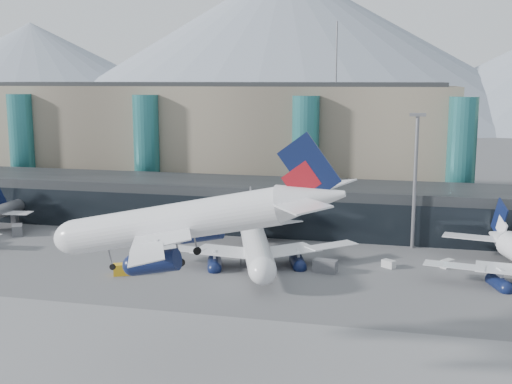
% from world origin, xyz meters
% --- Properties ---
extents(ground, '(900.00, 900.00, 0.00)m').
position_xyz_m(ground, '(0.00, 0.00, 0.00)').
color(ground, '#515154').
rests_on(ground, ground).
extents(runway_strip, '(400.00, 40.00, 0.04)m').
position_xyz_m(runway_strip, '(0.00, -15.00, 0.02)').
color(runway_strip, slate).
rests_on(runway_strip, ground).
extents(runway_markings, '(128.00, 1.00, 0.02)m').
position_xyz_m(runway_markings, '(-0.00, -15.00, 0.05)').
color(runway_markings, gold).
rests_on(runway_markings, ground).
extents(concourse, '(170.00, 27.00, 10.00)m').
position_xyz_m(concourse, '(-0.02, 57.73, 4.97)').
color(concourse, black).
rests_on(concourse, ground).
extents(terminal_main, '(130.00, 30.00, 31.00)m').
position_xyz_m(terminal_main, '(-25.00, 90.00, 15.44)').
color(terminal_main, gray).
rests_on(terminal_main, ground).
extents(teal_towers, '(116.40, 19.40, 46.00)m').
position_xyz_m(teal_towers, '(-14.99, 74.01, 14.01)').
color(teal_towers, '#297275').
rests_on(teal_towers, ground).
extents(mountain_ridge, '(910.00, 400.00, 110.00)m').
position_xyz_m(mountain_ridge, '(15.97, 380.00, 45.74)').
color(mountain_ridge, gray).
rests_on(mountain_ridge, ground).
extents(lightmast_mid, '(3.00, 1.20, 25.60)m').
position_xyz_m(lightmast_mid, '(30.00, 48.00, 14.42)').
color(lightmast_mid, slate).
rests_on(lightmast_mid, ground).
extents(hero_jet, '(34.94, 35.84, 11.55)m').
position_xyz_m(hero_jet, '(7.19, -10.07, 17.84)').
color(hero_jet, silver).
rests_on(hero_jet, ground).
extents(jet_parked_mid, '(36.90, 38.76, 12.44)m').
position_xyz_m(jet_parked_mid, '(2.89, 32.33, 4.71)').
color(jet_parked_mid, silver).
rests_on(jet_parked_mid, ground).
extents(veh_b, '(2.00, 2.80, 1.48)m').
position_xyz_m(veh_b, '(-33.12, 38.85, 0.74)').
color(veh_b, gold).
rests_on(veh_b, ground).
extents(veh_c, '(4.14, 2.67, 2.14)m').
position_xyz_m(veh_c, '(15.91, 28.38, 1.07)').
color(veh_c, '#515156').
rests_on(veh_c, ground).
extents(veh_d, '(2.48, 2.68, 1.37)m').
position_xyz_m(veh_d, '(35.82, 36.04, 0.68)').
color(veh_d, silver).
rests_on(veh_d, ground).
extents(veh_f, '(3.79, 4.31, 2.14)m').
position_xyz_m(veh_f, '(-49.34, 39.42, 1.07)').
color(veh_f, '#515156').
rests_on(veh_f, ground).
extents(veh_g, '(2.56, 2.33, 1.29)m').
position_xyz_m(veh_g, '(26.09, 33.66, 0.65)').
color(veh_g, silver).
rests_on(veh_g, ground).
extents(veh_h, '(3.80, 3.07, 1.86)m').
position_xyz_m(veh_h, '(-16.19, 19.33, 0.93)').
color(veh_h, gold).
rests_on(veh_h, ground).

